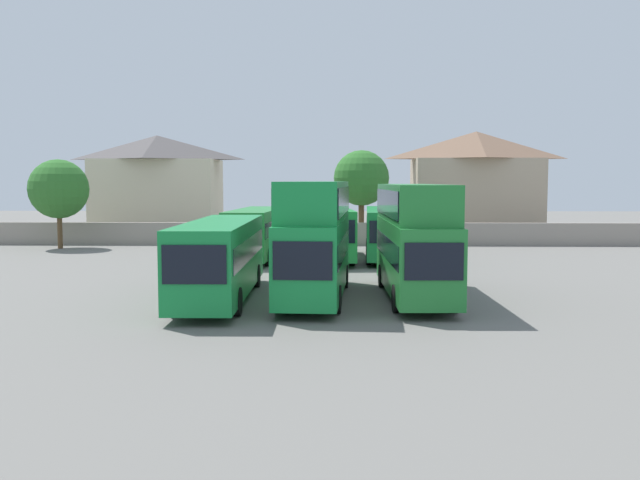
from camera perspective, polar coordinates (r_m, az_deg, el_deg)
ground at (r=47.97m, az=0.43°, el=-1.25°), size 140.00×140.00×0.00m
depot_boundary_wall at (r=55.25m, az=0.56°, el=0.49°), size 56.00×0.50×1.80m
bus_1 at (r=30.15m, az=-8.15°, el=-1.23°), size 2.76×11.76×3.38m
bus_2 at (r=30.06m, az=-0.36°, el=0.56°), size 3.03×10.64×5.08m
bus_3 at (r=30.45m, az=7.72°, el=0.44°), size 2.69×10.50×4.96m
bus_4 at (r=45.13m, az=-5.21°, el=0.74°), size 3.15×10.41×3.28m
bus_5 at (r=45.35m, az=0.83°, el=0.81°), size 3.25×11.12×3.33m
bus_6 at (r=45.66m, az=5.40°, el=0.78°), size 2.92×10.70×3.27m
house_terrace_left at (r=64.62m, az=-13.12°, el=4.34°), size 11.25×7.11×9.16m
house_terrace_centre at (r=63.18m, az=12.59°, el=4.47°), size 11.43×6.34×9.42m
tree_left_of_lot at (r=56.14m, az=-20.59°, el=3.92°), size 4.46×4.46×6.73m
tree_behind_wall at (r=57.61m, az=3.41°, el=5.05°), size 4.57×4.57×7.62m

